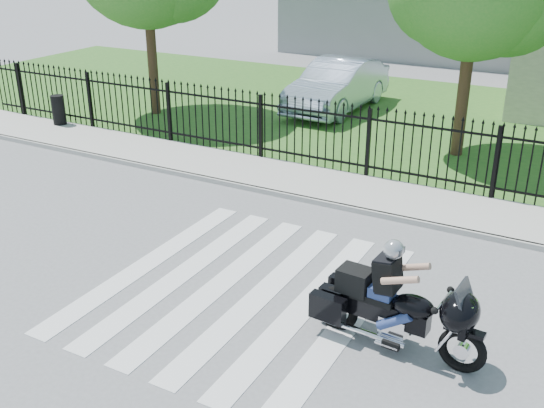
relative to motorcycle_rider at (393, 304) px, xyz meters
The scene contains 9 objects.
ground 2.89m from the motorcycle_rider, behind, with size 120.00×120.00×0.00m, color slate.
crosswalk 2.89m from the motorcycle_rider, behind, with size 5.00×5.50×0.01m, color silver, non-canonical shape.
sidewalk 6.05m from the motorcycle_rider, 117.49° to the left, with size 40.00×2.00×0.12m, color #ADAAA3.
curb 5.19m from the motorcycle_rider, 122.63° to the left, with size 40.00×0.12×0.12m, color #ADAAA3.
grass_strip 12.67m from the motorcycle_rider, 102.69° to the left, with size 40.00×12.00×0.02m, color #2B5D20.
iron_fence 6.92m from the motorcycle_rider, 113.66° to the left, with size 26.00×0.04×1.80m.
motorcycle_rider is the anchor object (origin of this frame).
parked_car 13.60m from the motorcycle_rider, 116.55° to the left, with size 1.79×5.15×1.70m, color #9FAEC8.
litter_bin 14.20m from the motorcycle_rider, 154.83° to the left, with size 0.40×0.40×0.91m, color black.
Camera 1 is at (5.01, -8.09, 5.67)m, focal length 42.00 mm.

